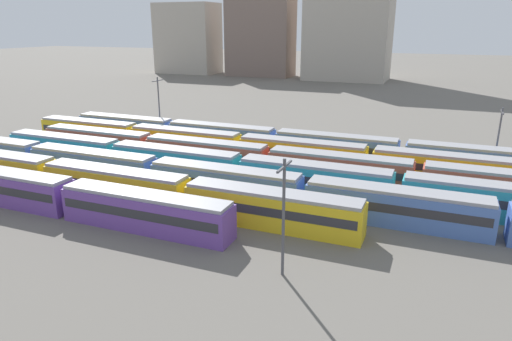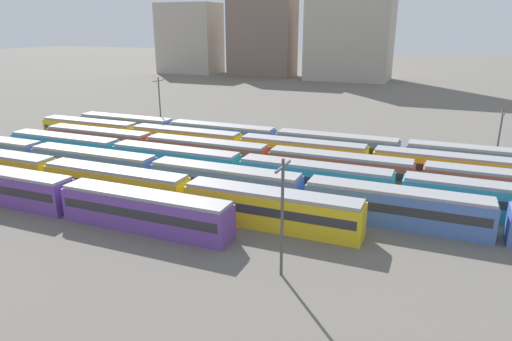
{
  "view_description": "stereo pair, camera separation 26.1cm",
  "coord_description": "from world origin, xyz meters",
  "px_view_note": "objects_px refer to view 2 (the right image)",
  "views": [
    {
      "loc": [
        51.55,
        -33.9,
        19.07
      ],
      "look_at": [
        31.38,
        15.6,
        2.04
      ],
      "focal_mm": 32.08,
      "sensor_mm": 36.0,
      "label": 1
    },
    {
      "loc": [
        51.79,
        -33.8,
        19.07
      ],
      "look_at": [
        31.38,
        15.6,
        2.04
      ],
      "focal_mm": 32.08,
      "sensor_mm": 36.0,
      "label": 2
    }
  ],
  "objects_px": {
    "train_track_1": "(115,184)",
    "train_track_6": "(403,153)",
    "train_track_4": "(269,160)",
    "train_track_5": "(241,146)",
    "catenary_pole_0": "(282,212)",
    "train_track_0": "(4,186)",
    "catenary_pole_3": "(160,104)",
    "train_track_2": "(225,183)",
    "catenary_pole_1": "(499,136)",
    "train_track_3": "(241,170)"
  },
  "relations": [
    {
      "from": "train_track_1",
      "to": "train_track_6",
      "type": "bearing_deg",
      "value": 42.09
    },
    {
      "from": "train_track_3",
      "to": "train_track_5",
      "type": "distance_m",
      "value": 11.38
    },
    {
      "from": "train_track_4",
      "to": "train_track_2",
      "type": "bearing_deg",
      "value": -97.91
    },
    {
      "from": "train_track_2",
      "to": "train_track_5",
      "type": "relative_size",
      "value": 1.25
    },
    {
      "from": "train_track_1",
      "to": "train_track_4",
      "type": "xyz_separation_m",
      "value": [
        12.65,
        15.6,
        0.0
      ]
    },
    {
      "from": "train_track_1",
      "to": "catenary_pole_0",
      "type": "distance_m",
      "value": 24.57
    },
    {
      "from": "catenary_pole_0",
      "to": "train_track_5",
      "type": "bearing_deg",
      "value": 119.72
    },
    {
      "from": "train_track_2",
      "to": "train_track_5",
      "type": "xyz_separation_m",
      "value": [
        -4.97,
        15.6,
        0.0
      ]
    },
    {
      "from": "train_track_1",
      "to": "train_track_6",
      "type": "relative_size",
      "value": 0.5
    },
    {
      "from": "train_track_0",
      "to": "train_track_4",
      "type": "distance_m",
      "value": 31.6
    },
    {
      "from": "train_track_2",
      "to": "train_track_3",
      "type": "distance_m",
      "value": 5.21
    },
    {
      "from": "catenary_pole_3",
      "to": "catenary_pole_1",
      "type": "bearing_deg",
      "value": 0.35
    },
    {
      "from": "train_track_2",
      "to": "train_track_0",
      "type": "bearing_deg",
      "value": -155.04
    },
    {
      "from": "train_track_1",
      "to": "train_track_2",
      "type": "distance_m",
      "value": 12.35
    },
    {
      "from": "train_track_0",
      "to": "train_track_4",
      "type": "xyz_separation_m",
      "value": [
        23.79,
        20.8,
        0.0
      ]
    },
    {
      "from": "train_track_3",
      "to": "catenary_pole_3",
      "type": "relative_size",
      "value": 7.12
    },
    {
      "from": "train_track_1",
      "to": "train_track_6",
      "type": "xyz_separation_m",
      "value": [
        28.79,
        26.0,
        0.0
      ]
    },
    {
      "from": "train_track_4",
      "to": "train_track_5",
      "type": "height_order",
      "value": "same"
    },
    {
      "from": "train_track_0",
      "to": "train_track_6",
      "type": "xyz_separation_m",
      "value": [
        39.92,
        31.2,
        0.0
      ]
    },
    {
      "from": "catenary_pole_0",
      "to": "catenary_pole_3",
      "type": "distance_m",
      "value": 51.63
    },
    {
      "from": "catenary_pole_3",
      "to": "train_track_6",
      "type": "bearing_deg",
      "value": -3.84
    },
    {
      "from": "train_track_2",
      "to": "catenary_pole_1",
      "type": "bearing_deg",
      "value": 39.0
    },
    {
      "from": "train_track_0",
      "to": "catenary_pole_1",
      "type": "height_order",
      "value": "catenary_pole_1"
    },
    {
      "from": "train_track_4",
      "to": "catenary_pole_0",
      "type": "bearing_deg",
      "value": -66.89
    },
    {
      "from": "train_track_0",
      "to": "catenary_pole_1",
      "type": "bearing_deg",
      "value": 33.49
    },
    {
      "from": "train_track_3",
      "to": "catenary_pole_1",
      "type": "distance_m",
      "value": 35.41
    },
    {
      "from": "train_track_1",
      "to": "train_track_5",
      "type": "relative_size",
      "value": 0.75
    },
    {
      "from": "train_track_1",
      "to": "train_track_2",
      "type": "relative_size",
      "value": 0.6
    },
    {
      "from": "train_track_4",
      "to": "catenary_pole_3",
      "type": "bearing_deg",
      "value": 152.8
    },
    {
      "from": "train_track_0",
      "to": "train_track_1",
      "type": "relative_size",
      "value": 1.0
    },
    {
      "from": "train_track_5",
      "to": "train_track_3",
      "type": "bearing_deg",
      "value": -66.01
    },
    {
      "from": "train_track_1",
      "to": "train_track_5",
      "type": "xyz_separation_m",
      "value": [
        6.24,
        20.8,
        0.0
      ]
    },
    {
      "from": "train_track_1",
      "to": "catenary_pole_0",
      "type": "height_order",
      "value": "catenary_pole_0"
    },
    {
      "from": "train_track_6",
      "to": "catenary_pole_1",
      "type": "bearing_deg",
      "value": 14.66
    },
    {
      "from": "train_track_2",
      "to": "catenary_pole_3",
      "type": "relative_size",
      "value": 8.93
    },
    {
      "from": "train_track_0",
      "to": "catenary_pole_1",
      "type": "distance_m",
      "value": 62.3
    },
    {
      "from": "train_track_2",
      "to": "catenary_pole_1",
      "type": "height_order",
      "value": "catenary_pole_1"
    },
    {
      "from": "train_track_0",
      "to": "train_track_6",
      "type": "relative_size",
      "value": 0.5
    },
    {
      "from": "train_track_5",
      "to": "catenary_pole_0",
      "type": "height_order",
      "value": "catenary_pole_0"
    },
    {
      "from": "train_track_1",
      "to": "catenary_pole_3",
      "type": "height_order",
      "value": "catenary_pole_3"
    },
    {
      "from": "train_track_4",
      "to": "catenary_pole_0",
      "type": "xyz_separation_m",
      "value": [
        10.2,
        -23.91,
        3.48
      ]
    },
    {
      "from": "train_track_0",
      "to": "train_track_4",
      "type": "bearing_deg",
      "value": 41.17
    },
    {
      "from": "train_track_3",
      "to": "train_track_5",
      "type": "xyz_separation_m",
      "value": [
        -4.63,
        10.4,
        0.0
      ]
    },
    {
      "from": "train_track_0",
      "to": "catenary_pole_3",
      "type": "bearing_deg",
      "value": 93.21
    },
    {
      "from": "train_track_3",
      "to": "catenary_pole_0",
      "type": "xyz_separation_m",
      "value": [
        11.99,
        -18.71,
        3.48
      ]
    },
    {
      "from": "train_track_2",
      "to": "train_track_1",
      "type": "bearing_deg",
      "value": -155.11
    },
    {
      "from": "train_track_5",
      "to": "catenary_pole_0",
      "type": "distance_m",
      "value": 33.7
    },
    {
      "from": "train_track_2",
      "to": "catenary_pole_1",
      "type": "relative_size",
      "value": 10.85
    },
    {
      "from": "train_track_1",
      "to": "catenary_pole_0",
      "type": "xyz_separation_m",
      "value": [
        22.86,
        -8.31,
        3.48
      ]
    },
    {
      "from": "train_track_6",
      "to": "catenary_pole_3",
      "type": "height_order",
      "value": "catenary_pole_3"
    }
  ]
}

